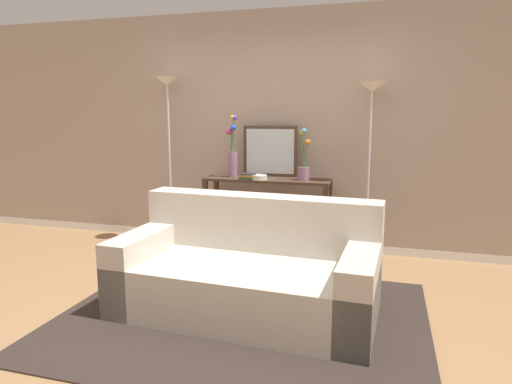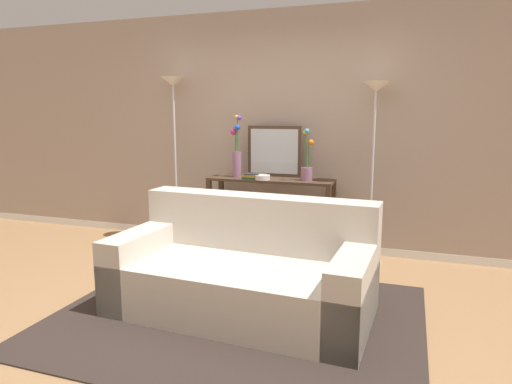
{
  "view_description": "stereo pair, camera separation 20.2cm",
  "coord_description": "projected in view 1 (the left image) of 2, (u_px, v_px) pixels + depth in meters",
  "views": [
    {
      "loc": [
        1.2,
        -3.12,
        1.56
      ],
      "look_at": [
        0.05,
        0.84,
        0.83
      ],
      "focal_mm": 31.72,
      "sensor_mm": 36.0,
      "label": 1
    },
    {
      "loc": [
        1.39,
        -3.06,
        1.56
      ],
      "look_at": [
        0.05,
        0.84,
        0.83
      ],
      "focal_mm": 31.72,
      "sensor_mm": 36.0,
      "label": 2
    }
  ],
  "objects": [
    {
      "name": "ground_plane",
      "position": [
        220.0,
        315.0,
        3.55
      ],
      "size": [
        16.0,
        16.0,
        0.02
      ],
      "primitive_type": "cube",
      "color": "#9E754C"
    },
    {
      "name": "back_wall",
      "position": [
        279.0,
        132.0,
        5.18
      ],
      "size": [
        12.0,
        0.15,
        2.68
      ],
      "color": "white",
      "rests_on": "ground"
    },
    {
      "name": "area_rug",
      "position": [
        242.0,
        318.0,
        3.47
      ],
      "size": [
        2.75,
        2.16,
        0.01
      ],
      "color": "#332823",
      "rests_on": "ground"
    },
    {
      "name": "couch",
      "position": [
        249.0,
        273.0,
        3.57
      ],
      "size": [
        2.03,
        1.09,
        0.88
      ],
      "color": "beige",
      "rests_on": "ground"
    },
    {
      "name": "console_table",
      "position": [
        267.0,
        202.0,
        4.98
      ],
      "size": [
        1.38,
        0.39,
        0.85
      ],
      "color": "#473323",
      "rests_on": "ground"
    },
    {
      "name": "floor_lamp_left",
      "position": [
        168.0,
        114.0,
        5.19
      ],
      "size": [
        0.28,
        0.28,
        1.96
      ],
      "color": "silver",
      "rests_on": "ground"
    },
    {
      "name": "floor_lamp_right",
      "position": [
        371.0,
        122.0,
        4.58
      ],
      "size": [
        0.28,
        0.28,
        1.86
      ],
      "color": "silver",
      "rests_on": "ground"
    },
    {
      "name": "wall_mirror",
      "position": [
        270.0,
        151.0,
        5.05
      ],
      "size": [
        0.62,
        0.02,
        0.56
      ],
      "color": "#473323",
      "rests_on": "console_table"
    },
    {
      "name": "vase_tall_flowers",
      "position": [
        233.0,
        153.0,
        5.01
      ],
      "size": [
        0.13,
        0.12,
        0.68
      ],
      "color": "gray",
      "rests_on": "console_table"
    },
    {
      "name": "vase_short_flowers",
      "position": [
        304.0,
        166.0,
        4.78
      ],
      "size": [
        0.13,
        0.13,
        0.55
      ],
      "color": "gray",
      "rests_on": "console_table"
    },
    {
      "name": "fruit_bowl",
      "position": [
        259.0,
        177.0,
        4.83
      ],
      "size": [
        0.17,
        0.17,
        0.06
      ],
      "color": "silver",
      "rests_on": "console_table"
    },
    {
      "name": "book_stack",
      "position": [
        248.0,
        176.0,
        4.87
      ],
      "size": [
        0.19,
        0.15,
        0.06
      ],
      "color": "#236033",
      "rests_on": "console_table"
    },
    {
      "name": "book_row_under_console",
      "position": [
        234.0,
        245.0,
        5.18
      ],
      "size": [
        0.34,
        0.16,
        0.13
      ],
      "color": "#236033",
      "rests_on": "ground"
    }
  ]
}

